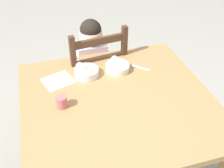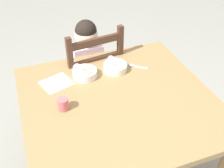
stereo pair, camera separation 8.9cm
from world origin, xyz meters
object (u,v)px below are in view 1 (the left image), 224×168
dining_chair (95,79)px  spoon (137,67)px  bowl_of_peas (117,67)px  child_figure (93,61)px  drinking_cup (62,102)px  dining_table (117,111)px  bowl_of_carrots (87,72)px

dining_chair → spoon: 0.47m
bowl_of_peas → child_figure: bearing=109.7°
child_figure → spoon: bearing=-50.3°
spoon → drinking_cup: bearing=-154.9°
dining_table → spoon: 0.37m
dining_table → child_figure: bearing=92.0°
drinking_cup → spoon: bearing=25.1°
dining_chair → drinking_cup: dining_chair is taller
child_figure → spoon: (0.24, -0.30, 0.09)m
dining_table → child_figure: (-0.02, 0.58, 0.01)m
bowl_of_carrots → spoon: size_ratio=1.33×
child_figure → bowl_of_peas: bearing=-70.3°
dining_table → bowl_of_carrots: (-0.13, 0.28, 0.12)m
child_figure → bowl_of_carrots: 0.33m
spoon → bowl_of_carrots: bearing=179.6°
bowl_of_carrots → spoon: bearing=-0.4°
dining_table → dining_chair: bearing=91.4°
child_figure → dining_chair: bearing=41.5°
drinking_cup → dining_table: bearing=-4.2°
bowl_of_peas → drinking_cup: size_ratio=2.24×
child_figure → bowl_of_carrots: size_ratio=6.05×
dining_chair → drinking_cup: 0.70m
dining_table → bowl_of_carrots: size_ratio=7.07×
dining_chair → child_figure: child_figure is taller
spoon → drinking_cup: 0.60m
child_figure → bowl_of_peas: 0.33m
dining_chair → bowl_of_peas: (0.10, -0.30, 0.29)m
child_figure → bowl_of_peas: size_ratio=5.99×
spoon → dining_chair: bearing=128.4°
bowl_of_peas → drinking_cup: (-0.41, -0.26, 0.01)m
dining_chair → bowl_of_carrots: (-0.11, -0.30, 0.29)m
bowl_of_peas → dining_table: bearing=-106.7°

